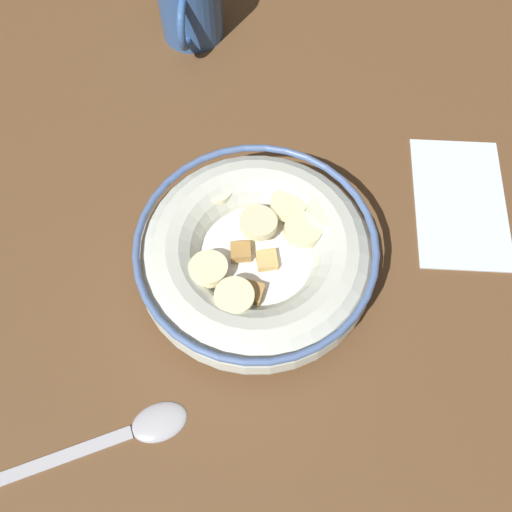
{
  "coord_description": "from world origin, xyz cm",
  "views": [
    {
      "loc": [
        20.85,
        1.8,
        45.49
      ],
      "look_at": [
        0.0,
        0.0,
        3.0
      ],
      "focal_mm": 40.63,
      "sensor_mm": 36.0,
      "label": 1
    }
  ],
  "objects_px": {
    "spoon": "(126,433)",
    "folded_napkin": "(460,202)",
    "cereal_bowl": "(256,256)",
    "coffee_mug": "(189,0)"
  },
  "relations": [
    {
      "from": "spoon",
      "to": "folded_napkin",
      "type": "distance_m",
      "value": 0.35
    },
    {
      "from": "coffee_mug",
      "to": "folded_napkin",
      "type": "bearing_deg",
      "value": 54.87
    },
    {
      "from": "cereal_bowl",
      "to": "folded_napkin",
      "type": "distance_m",
      "value": 0.2
    },
    {
      "from": "coffee_mug",
      "to": "cereal_bowl",
      "type": "bearing_deg",
      "value": 18.42
    },
    {
      "from": "cereal_bowl",
      "to": "spoon",
      "type": "height_order",
      "value": "cereal_bowl"
    },
    {
      "from": "coffee_mug",
      "to": "folded_napkin",
      "type": "xyz_separation_m",
      "value": [
        0.19,
        0.27,
        -0.04
      ]
    },
    {
      "from": "folded_napkin",
      "to": "coffee_mug",
      "type": "bearing_deg",
      "value": -125.13
    },
    {
      "from": "spoon",
      "to": "folded_napkin",
      "type": "relative_size",
      "value": 1.17
    },
    {
      "from": "cereal_bowl",
      "to": "spoon",
      "type": "distance_m",
      "value": 0.17
    },
    {
      "from": "cereal_bowl",
      "to": "spoon",
      "type": "bearing_deg",
      "value": -30.77
    }
  ]
}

